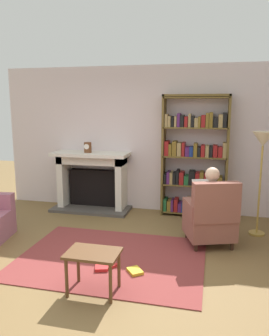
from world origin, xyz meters
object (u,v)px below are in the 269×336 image
object	(u,v)px
fireplace	(93,179)
mantel_clock	(88,147)
armchair_reading	(211,217)
side_table	(93,258)
floor_lamp	(263,148)
seated_reader	(209,202)
bookshelf	(194,158)

from	to	relation	value
fireplace	mantel_clock	world-z (taller)	mantel_clock
fireplace	mantel_clock	bearing A→B (deg)	-113.68
fireplace	mantel_clock	distance (m)	0.63
armchair_reading	side_table	world-z (taller)	armchair_reading
armchair_reading	floor_lamp	size ratio (longest dim) A/B	0.61
mantel_clock	armchair_reading	xyz separation A→B (m)	(2.29, -1.18, -0.78)
seated_reader	floor_lamp	size ratio (longest dim) A/B	0.71
seated_reader	fireplace	bearing A→B (deg)	-47.51
floor_lamp	bookshelf	bearing A→B (deg)	145.90
bookshelf	side_table	distance (m)	3.05
fireplace	seated_reader	world-z (taller)	seated_reader
mantel_clock	side_table	distance (m)	3.04
armchair_reading	side_table	xyz separation A→B (m)	(-1.20, -1.53, -0.04)
bookshelf	armchair_reading	size ratio (longest dim) A/B	2.24
mantel_clock	floor_lamp	world-z (taller)	floor_lamp
fireplace	floor_lamp	xyz separation A→B (m)	(2.95, -0.67, 0.76)
fireplace	mantel_clock	size ratio (longest dim) A/B	7.67
mantel_clock	side_table	xyz separation A→B (m)	(1.09, -2.71, -0.82)
bookshelf	floor_lamp	distance (m)	1.28
seated_reader	bookshelf	bearing A→B (deg)	-95.95
fireplace	side_table	xyz separation A→B (m)	(1.05, -2.81, -0.20)
armchair_reading	floor_lamp	world-z (taller)	floor_lamp
fireplace	floor_lamp	size ratio (longest dim) A/B	0.92
seated_reader	side_table	world-z (taller)	seated_reader
armchair_reading	bookshelf	bearing A→B (deg)	-95.44
armchair_reading	floor_lamp	xyz separation A→B (m)	(0.71, 0.62, 0.93)
mantel_clock	bookshelf	world-z (taller)	bookshelf
mantel_clock	side_table	world-z (taller)	mantel_clock
mantel_clock	bookshelf	xyz separation A→B (m)	(1.96, 0.14, -0.16)
side_table	floor_lamp	xyz separation A→B (m)	(1.90, 2.15, 0.96)
mantel_clock	seated_reader	size ratio (longest dim) A/B	0.17
fireplace	floor_lamp	distance (m)	3.12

